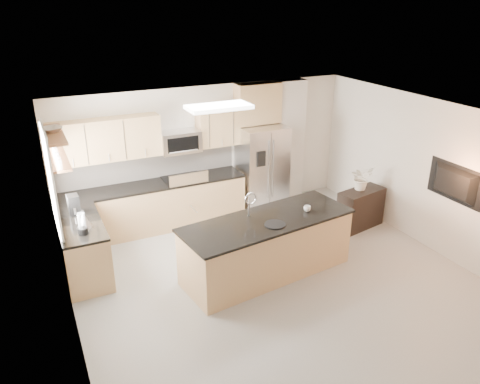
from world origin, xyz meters
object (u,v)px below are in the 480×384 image
blender (82,225)px  kettle (84,220)px  television (451,184)px  bowl (51,129)px  coffee_maker (74,205)px  flower_vase (362,172)px  range (185,200)px  island (267,246)px  credenza (360,209)px  cup (307,209)px  microwave (180,142)px  platter (275,224)px  refrigerator (262,169)px

blender → kettle: blender is taller
television → bowl: bearing=68.7°
coffee_maker → flower_vase: size_ratio=0.46×
range → island: island is taller
credenza → cup: (-1.70, -0.69, 0.63)m
island → credenza: (2.42, 0.68, -0.10)m
cup → television: television is taller
range → cup: 2.70m
microwave → island: 2.74m
microwave → blender: microwave is taller
cup → television: 2.39m
credenza → bowl: bearing=160.5°
range → bowl: bearing=-158.7°
range → kettle: (-2.02, -1.28, 0.57)m
blender → coffee_maker: size_ratio=1.05×
cup → blender: 3.46m
platter → kettle: (-2.61, 1.24, 0.07)m
range → island: 2.37m
microwave → flower_vase: size_ratio=1.10×
microwave → cup: size_ratio=6.57×
kettle → bowl: (-0.23, 0.40, 1.34)m
blender → cup: bearing=-13.7°
refrigerator → bowl: bearing=-168.0°
range → kettle: kettle is taller
credenza → coffee_maker: (-5.09, 0.90, 0.69)m
island → kettle: size_ratio=10.25×
refrigerator → blender: bearing=-158.8°
range → island: bearing=-76.0°
kettle → television: size_ratio=0.26×
range → flower_vase: 3.43m
microwave → flower_vase: 3.47m
refrigerator → platter: bearing=-113.5°
kettle → bowl: 1.42m
platter → television: (2.93, -0.60, 0.38)m
flower_vase → island: bearing=-162.8°
range → kettle: bearing=-147.6°
range → kettle: 2.46m
microwave → cup: 2.83m
microwave → island: microwave is taller
platter → flower_vase: 2.60m
island → television: bearing=-23.1°
cup → blender: size_ratio=0.34×
range → microwave: (0.00, 0.12, 1.16)m
coffee_maker → bowl: 1.33m
bowl → flower_vase: size_ratio=0.54×
microwave → blender: size_ratio=2.26×
platter → coffee_maker: coffee_maker is taller
credenza → platter: size_ratio=2.93×
range → refrigerator: size_ratio=0.64×
kettle → coffee_maker: size_ratio=0.88×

